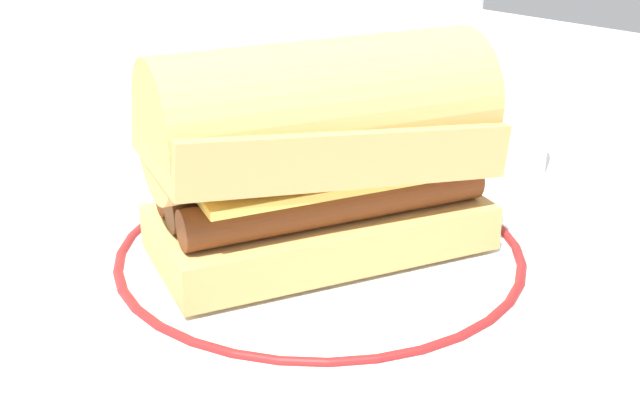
# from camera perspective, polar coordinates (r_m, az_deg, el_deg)

# --- Properties ---
(ground_plane) EXTENTS (1.50, 1.50, 0.00)m
(ground_plane) POSITION_cam_1_polar(r_m,az_deg,el_deg) (0.50, 3.93, -5.57)
(ground_plane) COLOR silver
(plate) EXTENTS (0.26, 0.26, 0.01)m
(plate) POSITION_cam_1_polar(r_m,az_deg,el_deg) (0.51, 0.00, -3.84)
(plate) COLOR white
(plate) RESTS_ON ground_plane
(sausage_sandwich) EXTENTS (0.21, 0.16, 0.12)m
(sausage_sandwich) POSITION_cam_1_polar(r_m,az_deg,el_deg) (0.48, 0.00, 3.45)
(sausage_sandwich) COLOR tan
(sausage_sandwich) RESTS_ON plate
(drinking_glass) EXTENTS (0.07, 0.07, 0.09)m
(drinking_glass) POSITION_cam_1_polar(r_m,az_deg,el_deg) (0.66, 12.13, 4.89)
(drinking_glass) COLOR silver
(drinking_glass) RESTS_ON ground_plane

